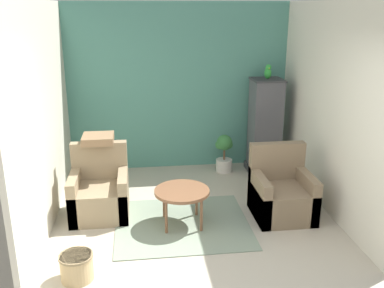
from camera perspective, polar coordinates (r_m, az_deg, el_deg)
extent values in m
cube|color=#4C897A|center=(7.24, -1.82, 7.50)|extent=(3.78, 0.06, 2.77)
cube|color=beige|center=(5.59, -19.34, 3.31)|extent=(0.06, 3.52, 2.77)
cube|color=beige|center=(6.02, 17.91, 4.47)|extent=(0.06, 3.52, 2.77)
cube|color=gray|center=(5.65, -1.32, -10.57)|extent=(1.71, 1.52, 0.01)
cylinder|color=brown|center=(5.44, -1.36, -6.33)|extent=(0.70, 0.70, 0.04)
cylinder|color=brown|center=(5.34, -3.45, -9.77)|extent=(0.04, 0.04, 0.44)
cylinder|color=brown|center=(5.38, 1.25, -9.51)|extent=(0.04, 0.04, 0.44)
cylinder|color=brown|center=(5.73, -3.76, -7.75)|extent=(0.04, 0.04, 0.44)
cylinder|color=brown|center=(5.77, 0.61, -7.53)|extent=(0.04, 0.04, 0.44)
cube|color=#8E7A5B|center=(5.91, -12.15, -7.41)|extent=(0.75, 0.76, 0.42)
cube|color=#8E7A5B|center=(6.02, -12.22, -2.10)|extent=(0.75, 0.14, 0.52)
cube|color=#8E7A5B|center=(5.91, -15.28, -6.69)|extent=(0.12, 0.76, 0.60)
cube|color=#8E7A5B|center=(5.85, -9.10, -6.52)|extent=(0.12, 0.76, 0.60)
cube|color=#7A664C|center=(5.87, 11.91, -7.55)|extent=(0.75, 0.76, 0.42)
cube|color=#7A664C|center=(5.97, 11.24, -2.21)|extent=(0.75, 0.14, 0.52)
cube|color=#7A664C|center=(5.74, 8.96, -6.98)|extent=(0.12, 0.76, 0.60)
cube|color=#7A664C|center=(5.94, 14.87, -6.51)|extent=(0.12, 0.76, 0.60)
cube|color=#353539|center=(7.43, 9.39, -3.18)|extent=(0.53, 0.53, 0.11)
cube|color=#4C4C51|center=(7.19, 9.71, 2.62)|extent=(0.47, 0.47, 1.45)
cube|color=#353539|center=(7.03, 10.03, 8.44)|extent=(0.49, 0.49, 0.03)
ellipsoid|color=green|center=(7.01, 10.07, 9.27)|extent=(0.11, 0.14, 0.17)
sphere|color=green|center=(6.98, 10.16, 10.03)|extent=(0.09, 0.09, 0.09)
cone|color=gold|center=(6.94, 10.25, 9.93)|extent=(0.04, 0.04, 0.04)
cone|color=green|center=(7.07, 9.92, 9.20)|extent=(0.05, 0.11, 0.15)
cylinder|color=beige|center=(7.32, 4.28, -2.86)|extent=(0.27, 0.27, 0.21)
cylinder|color=brown|center=(7.24, 4.32, -1.29)|extent=(0.03, 0.03, 0.21)
sphere|color=#337038|center=(7.18, 4.36, 0.20)|extent=(0.26, 0.26, 0.26)
sphere|color=#337038|center=(7.21, 3.74, -0.11)|extent=(0.16, 0.16, 0.16)
sphere|color=#337038|center=(7.19, 4.90, -0.08)|extent=(0.14, 0.14, 0.14)
cylinder|color=tan|center=(4.73, -15.11, -15.55)|extent=(0.33, 0.33, 0.29)
cylinder|color=#957E57|center=(4.66, -15.25, -14.20)|extent=(0.35, 0.35, 0.02)
cube|color=#846647|center=(5.92, -12.42, 0.70)|extent=(0.41, 0.41, 0.10)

